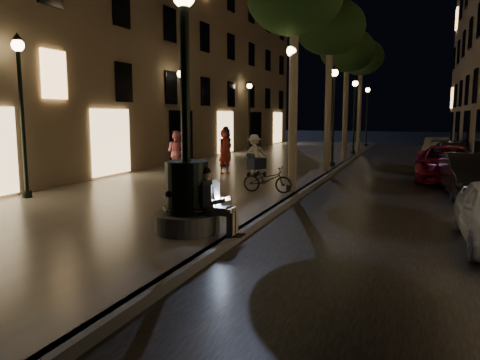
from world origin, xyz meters
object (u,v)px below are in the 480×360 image
at_px(car_third, 447,164).
at_px(car_fifth, 436,148).
at_px(lamp_left_c, 249,107).
at_px(pedestrian_white, 254,153).
at_px(lamp_curb_a, 292,97).
at_px(bicycle, 267,180).
at_px(stroller, 256,164).
at_px(tree_far, 361,58).
at_px(lamp_left_b, 181,103).
at_px(tree_second, 330,28).
at_px(lamp_left_a, 21,95).
at_px(pedestrian_blue, 226,146).
at_px(pedestrian_red, 225,152).
at_px(fountain_lamppost, 187,184).
at_px(lamp_curb_b, 334,103).
at_px(seated_man_laptop, 213,199).
at_px(lamp_curb_d, 367,108).
at_px(car_rear, 452,155).
at_px(tree_third, 347,51).
at_px(car_second, 470,175).
at_px(lamp_curb_c, 354,106).
at_px(pedestrian_pink, 176,152).
at_px(pedestrian_dark, 227,143).

xyz_separation_m(car_third, car_fifth, (0.00, 10.95, -0.06)).
relative_size(lamp_left_c, pedestrian_white, 2.93).
bearing_deg(lamp_curb_a, bicycle, -136.15).
relative_size(stroller, car_third, 0.20).
height_order(tree_far, lamp_left_b, tree_far).
height_order(tree_second, stroller, tree_second).
xyz_separation_m(lamp_left_a, car_third, (12.07, 9.77, -2.52)).
relative_size(lamp_left_c, pedestrian_blue, 2.48).
height_order(lamp_curb_a, bicycle, lamp_curb_a).
bearing_deg(pedestrian_red, fountain_lamppost, -134.73).
bearing_deg(tree_second, car_third, -2.67).
height_order(tree_second, pedestrian_white, tree_second).
bearing_deg(lamp_curb_b, tree_second, -87.14).
bearing_deg(seated_man_laptop, lamp_curb_d, 89.83).
height_order(lamp_left_b, car_rear, lamp_left_b).
xyz_separation_m(tree_third, lamp_left_a, (-7.10, -16.00, -2.90)).
height_order(seated_man_laptop, lamp_left_a, lamp_left_a).
xyz_separation_m(fountain_lamppost, pedestrian_white, (-2.03, 10.33, -0.19)).
height_order(car_second, pedestrian_blue, pedestrian_blue).
bearing_deg(car_third, tree_far, 111.75).
height_order(lamp_curb_b, pedestrian_red, lamp_curb_b).
height_order(pedestrian_white, bicycle, pedestrian_white).
bearing_deg(pedestrian_blue, car_third, 73.17).
distance_m(fountain_lamppost, seated_man_laptop, 0.68).
bearing_deg(pedestrian_blue, car_second, 54.67).
xyz_separation_m(lamp_curb_c, car_fifth, (4.98, 0.72, -2.59)).
distance_m(tree_third, car_third, 9.64).
xyz_separation_m(stroller, pedestrian_red, (-1.56, 0.48, 0.41)).
xyz_separation_m(car_rear, pedestrian_pink, (-11.36, -7.89, 0.43)).
xyz_separation_m(tree_third, pedestrian_blue, (-4.77, -5.92, -4.97)).
bearing_deg(pedestrian_dark, lamp_left_a, 171.27).
relative_size(lamp_curb_c, pedestrian_dark, 2.85).
bearing_deg(car_third, pedestrian_blue, 178.12).
distance_m(seated_man_laptop, lamp_left_b, 14.09).
relative_size(lamp_left_a, car_second, 1.13).
distance_m(seated_man_laptop, tree_third, 18.74).
bearing_deg(lamp_left_b, bicycle, -45.38).
xyz_separation_m(lamp_curb_b, lamp_left_a, (-7.10, -12.00, 0.00)).
relative_size(fountain_lamppost, car_second, 1.23).
xyz_separation_m(lamp_curb_c, pedestrian_pink, (-5.86, -12.89, -2.13)).
bearing_deg(tree_third, pedestrian_pink, -123.41).
relative_size(fountain_lamppost, bicycle, 3.25).
bearing_deg(lamp_curb_d, pedestrian_blue, -104.91).
bearing_deg(fountain_lamppost, car_third, 64.28).
distance_m(lamp_left_b, bicycle, 9.61).
xyz_separation_m(car_fifth, pedestrian_dark, (-11.47, -6.34, 0.39)).
xyz_separation_m(lamp_left_c, car_fifth, (12.08, 0.72, -2.59)).
distance_m(seated_man_laptop, lamp_curb_c, 22.12).
distance_m(lamp_curb_b, lamp_curb_d, 16.00).
xyz_separation_m(lamp_curb_d, car_third, (4.97, -18.23, -2.52)).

